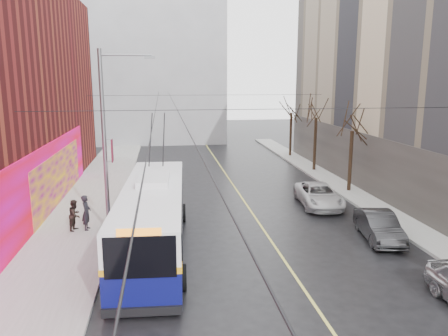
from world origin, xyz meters
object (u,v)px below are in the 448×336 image
Objects in this scene: streetlight_pole at (107,137)px; tree_near at (353,119)px; trolleybus at (153,216)px; parked_car_c at (319,195)px; tree_far at (292,105)px; tree_mid at (316,108)px; pedestrian_b at (75,215)px; parked_car_b at (379,226)px; following_car at (154,182)px; pedestrian_a at (86,212)px.

streetlight_pole reaches higher than tree_near.
parked_car_c is (9.81, 5.73, -0.92)m from trolleybus.
tree_mid is at bearing -90.00° from tree_far.
pedestrian_b is (-3.95, 2.85, -0.66)m from trolleybus.
parked_car_c is at bearing -108.01° from tree_mid.
tree_near is at bearing 36.20° from trolleybus.
streetlight_pole reaches higher than parked_car_c.
following_car is at bearing 145.99° from parked_car_b.
pedestrian_a is (-16.40, -5.72, -3.93)m from tree_near.
tree_far reaches higher than pedestrian_a.
tree_far reaches higher than trolleybus.
tree_far is 1.36× the size of parked_car_c.
streetlight_pole is at bearing 177.61° from parked_car_b.
pedestrian_b is at bearing 147.00° from trolleybus.
tree_near reaches higher than parked_car_b.
pedestrian_a is (-16.40, -12.72, -4.21)m from tree_mid.
tree_mid reaches higher than trolleybus.
tree_mid is at bearing 90.00° from tree_near.
following_car is at bearing -12.04° from pedestrian_b.
tree_far is at bearing 93.74° from parked_car_b.
pedestrian_b is at bearing -163.46° from parked_car_c.
parked_car_b is at bearing -98.41° from tree_mid.
trolleybus reaches higher than pedestrian_b.
tree_far is 4.19× the size of pedestrian_b.
tree_far is 26.29m from trolleybus.
pedestrian_b is (-14.64, 3.00, 0.26)m from parked_car_b.
parked_car_c is 13.52m from pedestrian_a.
pedestrian_a is at bearing -160.79° from tree_near.
streetlight_pole is at bearing -160.45° from parked_car_c.
pedestrian_a is (-16.40, -19.72, -4.10)m from tree_far.
parked_car_b is at bearing -100.15° from pedestrian_a.
tree_mid reaches higher than pedestrian_b.
tree_far is at bearing 33.22° from following_car.
tree_far is 3.68× the size of pedestrian_a.
parked_car_c is 14.06m from pedestrian_b.
tree_mid is at bearing 40.65° from streetlight_pole.
parked_car_b is at bearing -76.79° from parked_car_c.
pedestrian_a is (-3.39, 2.85, -0.55)m from trolleybus.
tree_near is 7.01m from tree_mid.
trolleybus is at bearing -110.71° from pedestrian_b.
parked_car_b is at bearing -104.92° from tree_near.
tree_far is at bearing -25.57° from pedestrian_b.
following_car is 8.02m from pedestrian_a.
parked_car_b is 0.84× the size of parked_car_c.
tree_near is 0.52× the size of trolleybus.
parked_car_b reaches higher than parked_car_c.
trolleybus reaches higher than parked_car_b.
tree_far is 26.35m from pedestrian_b.
pedestrian_a is 0.57m from pedestrian_b.
streetlight_pole is 1.41× the size of tree_near.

